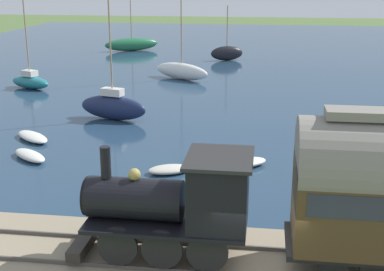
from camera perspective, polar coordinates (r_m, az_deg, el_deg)
harbor_water at (r=57.11m, az=7.91°, el=8.09°), size 80.00×80.00×0.01m
rail_embankment at (r=16.17m, az=6.97°, el=-14.14°), size 4.58×56.00×0.60m
steam_locomotive at (r=15.36m, az=-1.29°, el=-6.86°), size 2.23×5.22×3.25m
sailboat_green at (r=63.03m, az=-6.45°, el=9.66°), size 4.31×6.12×6.22m
sailboat_teal at (r=43.41m, az=-16.88°, el=5.62°), size 2.57×3.85×9.11m
sailboat_black at (r=55.58m, az=3.73°, el=8.77°), size 2.26×3.55×5.52m
sailboat_white at (r=45.30m, az=-1.13°, el=6.93°), size 3.79×5.27×9.60m
sailboat_navy at (r=32.86m, az=-8.43°, el=3.10°), size 2.11×4.53×7.17m
rowboat_mid_harbor at (r=23.90m, az=-2.45°, el=-3.63°), size 1.67×2.14×0.35m
rowboat_near_shore at (r=24.76m, az=5.35°, el=-2.92°), size 2.15×2.65×0.37m
rowboat_off_pier at (r=26.80m, az=-16.91°, el=-2.05°), size 2.23×2.47×0.37m
rowboat_far_out at (r=29.83m, az=-16.64°, el=-0.13°), size 2.56×2.75×0.36m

